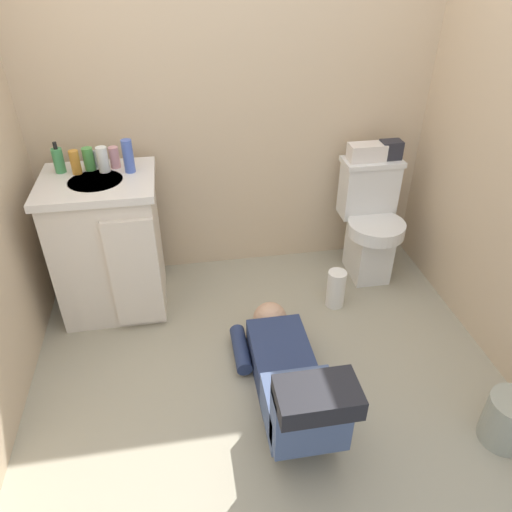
% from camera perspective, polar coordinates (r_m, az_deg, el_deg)
% --- Properties ---
extents(ground_plane, '(2.87, 2.91, 0.04)m').
position_cam_1_polar(ground_plane, '(2.63, 0.88, -12.30)').
color(ground_plane, '#9D9680').
extents(wall_back, '(2.53, 0.08, 2.40)m').
position_cam_1_polar(wall_back, '(2.89, -2.69, 20.22)').
color(wall_back, '#CEB391').
rests_on(wall_back, ground_plane).
extents(toilet, '(0.36, 0.46, 0.75)m').
position_cam_1_polar(toilet, '(3.13, 13.34, 3.94)').
color(toilet, silver).
rests_on(toilet, ground_plane).
extents(vanity_cabinet, '(0.60, 0.53, 0.82)m').
position_cam_1_polar(vanity_cabinet, '(2.84, -16.98, 1.31)').
color(vanity_cabinet, beige).
rests_on(vanity_cabinet, ground_plane).
extents(faucet, '(0.02, 0.02, 0.10)m').
position_cam_1_polar(faucet, '(2.77, -18.35, 10.80)').
color(faucet, silver).
rests_on(faucet, vanity_cabinet).
extents(person_plumber, '(0.39, 1.06, 0.52)m').
position_cam_1_polar(person_plumber, '(2.29, 4.10, -14.26)').
color(person_plumber, navy).
rests_on(person_plumber, ground_plane).
extents(tissue_box, '(0.22, 0.11, 0.10)m').
position_cam_1_polar(tissue_box, '(3.00, 12.99, 11.91)').
color(tissue_box, silver).
rests_on(tissue_box, toilet).
extents(toiletry_bag, '(0.12, 0.09, 0.11)m').
position_cam_1_polar(toiletry_bag, '(3.06, 15.67, 12.04)').
color(toiletry_bag, '#26262D').
rests_on(toiletry_bag, toilet).
extents(soap_dispenser, '(0.06, 0.06, 0.17)m').
position_cam_1_polar(soap_dispenser, '(2.79, -22.36, 10.46)').
color(soap_dispenser, '#3F8E52').
rests_on(soap_dispenser, vanity_cabinet).
extents(bottle_amber, '(0.05, 0.05, 0.13)m').
position_cam_1_polar(bottle_amber, '(2.74, -20.62, 10.35)').
color(bottle_amber, orange).
rests_on(bottle_amber, vanity_cabinet).
extents(bottle_green, '(0.06, 0.06, 0.12)m').
position_cam_1_polar(bottle_green, '(2.77, -19.21, 10.80)').
color(bottle_green, '#4B9C48').
rests_on(bottle_green, vanity_cabinet).
extents(bottle_white, '(0.06, 0.06, 0.14)m').
position_cam_1_polar(bottle_white, '(2.72, -17.69, 10.84)').
color(bottle_white, white).
rests_on(bottle_white, vanity_cabinet).
extents(bottle_pink, '(0.05, 0.05, 0.11)m').
position_cam_1_polar(bottle_pink, '(2.76, -16.42, 11.15)').
color(bottle_pink, '#D39197').
rests_on(bottle_pink, vanity_cabinet).
extents(bottle_blue, '(0.06, 0.06, 0.18)m').
position_cam_1_polar(bottle_blue, '(2.67, -14.90, 11.36)').
color(bottle_blue, '#4761BC').
rests_on(bottle_blue, vanity_cabinet).
extents(trash_can, '(0.21, 0.21, 0.24)m').
position_cam_1_polar(trash_can, '(2.47, 27.75, -16.83)').
color(trash_can, gray).
rests_on(trash_can, ground_plane).
extents(paper_towel_roll, '(0.11, 0.11, 0.24)m').
position_cam_1_polar(paper_towel_roll, '(2.91, 9.44, -3.83)').
color(paper_towel_roll, white).
rests_on(paper_towel_roll, ground_plane).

